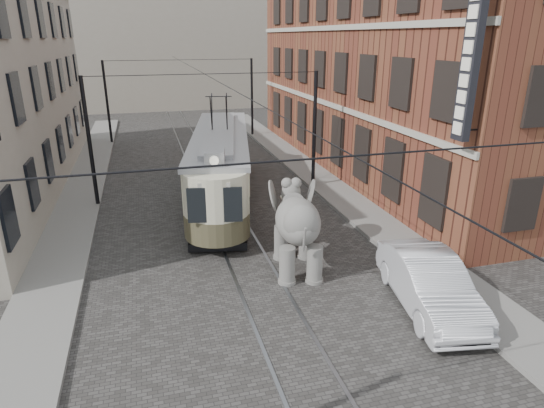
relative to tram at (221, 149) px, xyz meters
name	(u,v)px	position (x,y,z in m)	size (l,w,h in m)	color
ground	(240,245)	(-0.28, -5.58, -2.51)	(120.00, 120.00, 0.00)	#423F3D
tram_rails	(240,244)	(-0.28, -5.58, -2.50)	(1.54, 80.00, 0.02)	slate
sidewalk_right	(380,227)	(5.72, -5.58, -2.43)	(2.00, 60.00, 0.15)	slate
sidewalk_left	(58,264)	(-6.78, -5.58, -2.43)	(2.00, 60.00, 0.15)	slate
brick_building	(392,65)	(10.72, 3.42, 3.49)	(8.00, 26.00, 12.00)	brown
distant_block	(166,42)	(-0.28, 34.42, 4.49)	(28.00, 10.00, 14.00)	#A29886
catenary	(212,142)	(-0.48, -0.58, 0.49)	(11.00, 30.20, 6.00)	black
tram	(221,149)	(0.00, 0.00, 0.00)	(2.61, 12.65, 5.02)	beige
elephant	(298,232)	(1.22, -8.06, -1.11)	(2.52, 4.57, 2.80)	slate
parked_car	(429,283)	(4.19, -11.32, -1.71)	(1.70, 4.83, 1.59)	silver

